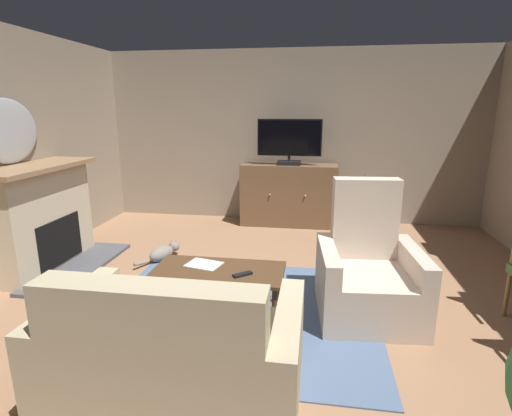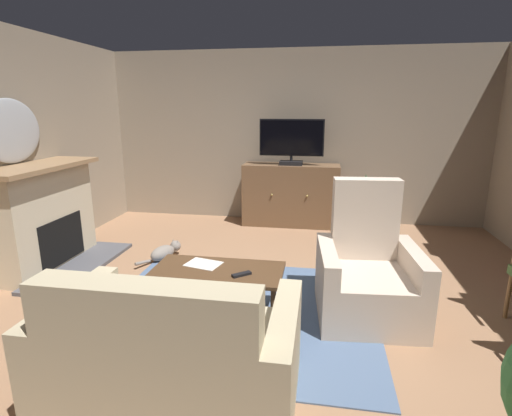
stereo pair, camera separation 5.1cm
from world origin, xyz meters
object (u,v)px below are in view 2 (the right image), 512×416
folded_newspaper (203,264)px  coffee_table (218,274)px  armchair_near_window (367,276)px  cat (165,252)px  fireplace (44,219)px  potted_plant_on_hearth_side (363,220)px  tv_remote (242,274)px  sofa_floral (172,359)px  wall_mirror_oval (11,131)px  television (292,141)px  tv_cabinet (291,196)px

folded_newspaper → coffee_table: bearing=-15.7°
armchair_near_window → cat: 2.47m
fireplace → potted_plant_on_hearth_side: bearing=5.8°
tv_remote → sofa_floral: (-0.22, -1.03, -0.11)m
tv_remote → armchair_near_window: bearing=157.3°
folded_newspaper → sofa_floral: size_ratio=0.20×
coffee_table → folded_newspaper: folded_newspaper is taller
fireplace → potted_plant_on_hearth_side: 3.57m
wall_mirror_oval → television: size_ratio=0.92×
folded_newspaper → tv_cabinet: bearing=93.0°
folded_newspaper → potted_plant_on_hearth_side: size_ratio=0.27×
folded_newspaper → sofa_floral: sofa_floral is taller
potted_plant_on_hearth_side → cat: size_ratio=1.82×
wall_mirror_oval → fireplace: bearing=0.0°
tv_remote → cat: 1.78m
coffee_table → sofa_floral: bearing=-89.5°
tv_cabinet → potted_plant_on_hearth_side: bearing=-62.7°
coffee_table → potted_plant_on_hearth_side: size_ratio=1.02×
coffee_table → cat: (-0.98, 1.16, -0.29)m
coffee_table → folded_newspaper: (-0.16, 0.09, 0.05)m
fireplace → tv_cabinet: 3.40m
cat → sofa_floral: bearing=-66.6°
folded_newspaper → armchair_near_window: 1.46m
folded_newspaper → sofa_floral: bearing=-68.0°
television → folded_newspaper: size_ratio=3.19×
tv_cabinet → sofa_floral: bearing=-95.5°
fireplace → sofa_floral: 2.94m
wall_mirror_oval → sofa_floral: wall_mirror_oval is taller
sofa_floral → cat: bearing=113.4°
television → cat: television is taller
coffee_table → fireplace: bearing=161.4°
folded_newspaper → armchair_near_window: (1.45, 0.14, -0.08)m
tv_cabinet → coffee_table: tv_cabinet is taller
fireplace → folded_newspaper: (2.08, -0.66, -0.14)m
television → tv_remote: bearing=-93.3°
television → cat: 2.49m
television → potted_plant_on_hearth_side: 2.07m
tv_cabinet → cat: (-1.38, -1.73, -0.36)m
television → coffee_table: (-0.40, -2.84, -0.93)m
wall_mirror_oval → television: wall_mirror_oval is taller
wall_mirror_oval → tv_cabinet: size_ratio=0.60×
sofa_floral → fireplace: bearing=140.1°
coffee_table → cat: bearing=130.2°
television → tv_remote: television is taller
wall_mirror_oval → potted_plant_on_hearth_side: bearing=5.4°
tv_cabinet → television: size_ratio=1.53×
sofa_floral → tv_remote: bearing=77.9°
coffee_table → armchair_near_window: size_ratio=0.97×
fireplace → sofa_floral: bearing=-39.9°
television → armchair_near_window: (0.89, -2.61, -0.96)m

